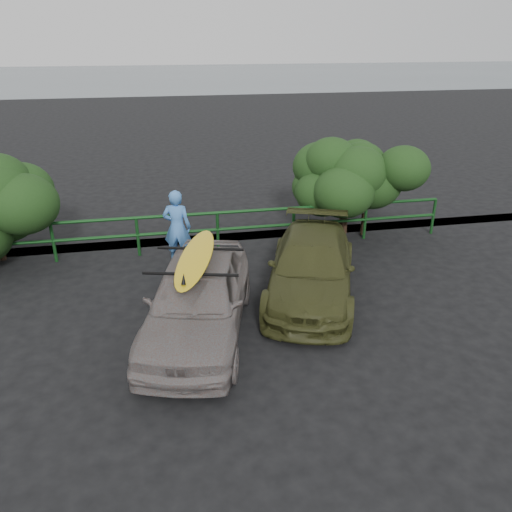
{
  "coord_description": "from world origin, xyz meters",
  "views": [
    {
      "loc": [
        -0.29,
        -6.87,
        5.15
      ],
      "look_at": [
        1.42,
        2.01,
        1.09
      ],
      "focal_mm": 35.0,
      "sensor_mm": 36.0,
      "label": 1
    }
  ],
  "objects_px": {
    "olive_vehicle": "(312,267)",
    "surfboard": "(196,257)",
    "guardrail": "(178,233)",
    "man": "(177,227)",
    "sedan": "(198,298)"
  },
  "relations": [
    {
      "from": "olive_vehicle",
      "to": "man",
      "type": "xyz_separation_m",
      "value": [
        -2.7,
        2.14,
        0.29
      ]
    },
    {
      "from": "guardrail",
      "to": "sedan",
      "type": "height_order",
      "value": "sedan"
    },
    {
      "from": "guardrail",
      "to": "surfboard",
      "type": "relative_size",
      "value": 5.35
    },
    {
      "from": "guardrail",
      "to": "man",
      "type": "bearing_deg",
      "value": -93.14
    },
    {
      "from": "surfboard",
      "to": "guardrail",
      "type": "bearing_deg",
      "value": 106.86
    },
    {
      "from": "surfboard",
      "to": "man",
      "type": "bearing_deg",
      "value": 107.95
    },
    {
      "from": "olive_vehicle",
      "to": "surfboard",
      "type": "distance_m",
      "value": 2.87
    },
    {
      "from": "guardrail",
      "to": "surfboard",
      "type": "height_order",
      "value": "surfboard"
    },
    {
      "from": "guardrail",
      "to": "man",
      "type": "distance_m",
      "value": 0.73
    },
    {
      "from": "guardrail",
      "to": "olive_vehicle",
      "type": "relative_size",
      "value": 3.25
    },
    {
      "from": "man",
      "to": "surfboard",
      "type": "height_order",
      "value": "man"
    },
    {
      "from": "sedan",
      "to": "olive_vehicle",
      "type": "bearing_deg",
      "value": 37.85
    },
    {
      "from": "olive_vehicle",
      "to": "surfboard",
      "type": "relative_size",
      "value": 1.65
    },
    {
      "from": "guardrail",
      "to": "olive_vehicle",
      "type": "xyz_separation_m",
      "value": [
        2.66,
        -2.75,
        0.11
      ]
    },
    {
      "from": "man",
      "to": "guardrail",
      "type": "bearing_deg",
      "value": -78.17
    }
  ]
}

